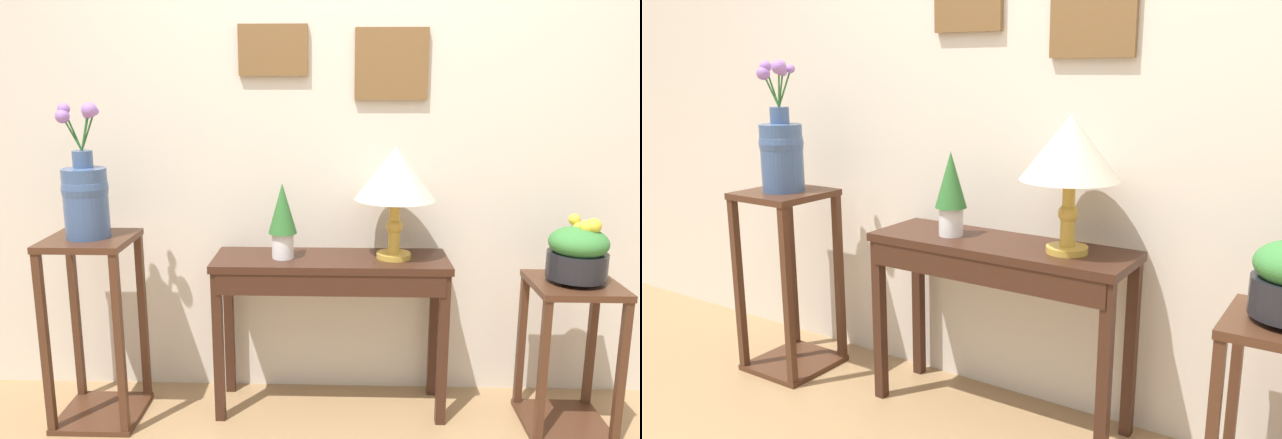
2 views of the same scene
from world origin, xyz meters
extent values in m
cube|color=beige|center=(0.00, 1.34, 1.40)|extent=(9.00, 0.10, 2.80)
cube|color=brown|center=(-0.40, 1.28, 1.73)|extent=(0.33, 0.02, 0.24)
cube|color=tan|center=(-0.40, 1.27, 1.73)|extent=(0.26, 0.01, 0.19)
cube|color=brown|center=(0.16, 1.28, 1.66)|extent=(0.35, 0.02, 0.33)
cube|color=#A9AE8F|center=(0.16, 1.27, 1.66)|extent=(0.28, 0.01, 0.27)
cube|color=#381E14|center=(-0.12, 1.07, 0.75)|extent=(1.11, 0.35, 0.03)
cube|color=#381E14|center=(-0.12, 0.92, 0.69)|extent=(1.04, 0.03, 0.10)
cube|color=#381E14|center=(-0.64, 0.93, 0.37)|extent=(0.04, 0.04, 0.74)
cube|color=#381E14|center=(0.40, 0.93, 0.37)|extent=(0.05, 0.04, 0.74)
cube|color=#381E14|center=(-0.64, 1.22, 0.37)|extent=(0.04, 0.04, 0.74)
cube|color=#381E14|center=(0.40, 1.22, 0.37)|extent=(0.05, 0.04, 0.74)
cylinder|color=gold|center=(0.17, 1.07, 0.78)|extent=(0.16, 0.16, 0.02)
cylinder|color=gold|center=(0.17, 1.07, 0.86)|extent=(0.06, 0.06, 0.13)
sphere|color=gold|center=(0.17, 1.07, 0.92)|extent=(0.08, 0.08, 0.08)
cylinder|color=gold|center=(0.17, 1.07, 0.99)|extent=(0.05, 0.05, 0.13)
cone|color=beige|center=(0.17, 1.07, 1.17)|extent=(0.38, 0.38, 0.24)
cylinder|color=silver|center=(-0.35, 1.06, 0.83)|extent=(0.10, 0.10, 0.12)
cone|color=#2D662D|center=(-0.35, 1.06, 1.01)|extent=(0.13, 0.13, 0.24)
cube|color=#472819|center=(-1.22, 0.94, 0.88)|extent=(0.38, 0.38, 0.03)
cube|color=#472819|center=(-1.22, 0.94, 0.01)|extent=(0.38, 0.38, 0.03)
cube|color=#472819|center=(-1.39, 0.78, 0.45)|extent=(0.04, 0.03, 0.83)
cube|color=#472819|center=(-1.05, 0.78, 0.45)|extent=(0.04, 0.03, 0.83)
cube|color=#472819|center=(-1.39, 1.11, 0.45)|extent=(0.04, 0.04, 0.83)
cube|color=#472819|center=(-1.05, 1.11, 0.45)|extent=(0.04, 0.04, 0.83)
cylinder|color=#3D5684|center=(-1.22, 0.94, 1.05)|extent=(0.19, 0.19, 0.31)
sphere|color=#3D5684|center=(-1.22, 0.94, 1.12)|extent=(0.20, 0.20, 0.20)
cylinder|color=#3D5684|center=(-1.22, 0.94, 1.25)|extent=(0.09, 0.09, 0.08)
cylinder|color=#2D662D|center=(-1.20, 0.94, 1.37)|extent=(0.04, 0.01, 0.16)
sphere|color=#996BC1|center=(-1.18, 0.94, 1.44)|extent=(0.04, 0.04, 0.04)
cylinder|color=#2D662D|center=(-1.25, 0.93, 1.36)|extent=(0.07, 0.03, 0.15)
sphere|color=#996BC1|center=(-1.28, 0.92, 1.44)|extent=(0.06, 0.06, 0.06)
cylinder|color=#2D662D|center=(-1.19, 0.96, 1.37)|extent=(0.07, 0.04, 0.17)
sphere|color=#996BC1|center=(-1.16, 0.97, 1.46)|extent=(0.04, 0.04, 0.04)
cylinder|color=#2D662D|center=(-1.19, 0.92, 1.38)|extent=(0.07, 0.05, 0.18)
sphere|color=#996BC1|center=(-1.16, 0.90, 1.46)|extent=(0.07, 0.07, 0.07)
cylinder|color=#2D662D|center=(-1.25, 0.94, 1.38)|extent=(0.07, 0.02, 0.18)
sphere|color=#996BC1|center=(-1.28, 0.93, 1.47)|extent=(0.05, 0.05, 0.05)
cube|color=#472819|center=(0.80, 0.77, 0.35)|extent=(0.03, 0.03, 0.65)
cube|color=#472819|center=(0.80, 1.10, 0.35)|extent=(0.03, 0.04, 0.65)
camera|label=1|loc=(-0.08, -1.80, 1.59)|focal=35.45mm
camera|label=2|loc=(1.13, -1.17, 1.45)|focal=36.79mm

